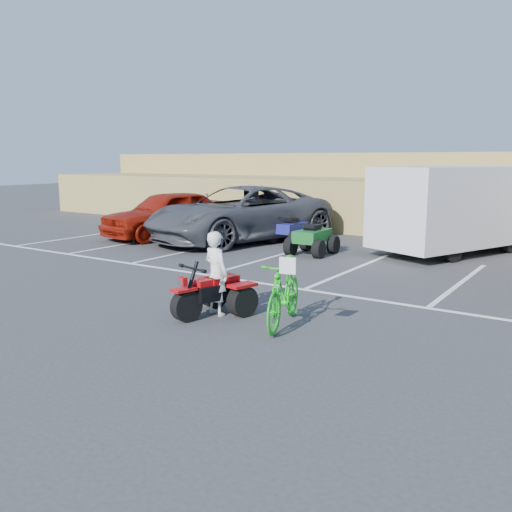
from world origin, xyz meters
The scene contains 11 objects.
ground centered at (0.00, 0.00, 0.00)m, with size 100.00×100.00×0.00m, color #343436.
parking_stripes centered at (0.87, 4.07, 0.00)m, with size 28.00×5.16×0.01m.
grass_embankment centered at (0.00, 15.48, 1.42)m, with size 40.00×8.50×3.10m.
red_trike_atv centered at (-0.46, -0.31, 0.00)m, with size 1.12×1.50×0.97m, color #A6090C, non-canonical shape.
rider centered at (-0.42, -0.17, 0.77)m, with size 0.56×0.37×1.54m, color white.
green_dirt_bike centered at (0.95, -0.05, 0.58)m, with size 0.55×1.94×1.17m, color #14BF19.
grey_pickup centered at (-5.32, 7.48, 0.95)m, with size 3.15×6.83×1.90m, color #414248.
red_car centered at (-8.11, 6.85, 0.85)m, with size 2.01×5.00×1.70m, color maroon.
cargo_trailer centered at (1.52, 9.16, 1.41)m, with size 4.20×6.00×2.60m.
quad_atv_blue centered at (-3.62, 8.04, 0.00)m, with size 1.07×1.44×0.94m, color navy, non-canonical shape.
quad_atv_green centered at (-1.96, 6.48, 0.00)m, with size 1.14×1.53×1.00m, color #145B20, non-canonical shape.
Camera 1 is at (5.53, -7.77, 2.82)m, focal length 38.00 mm.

